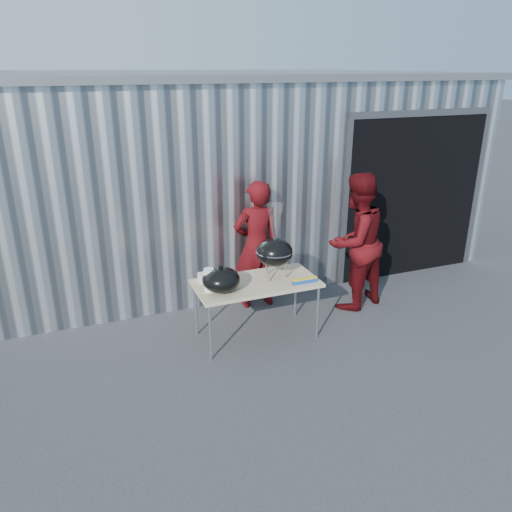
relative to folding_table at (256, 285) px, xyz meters
name	(u,v)px	position (x,y,z in m)	size (l,w,h in m)	color
ground	(258,366)	(-0.24, -0.65, -0.71)	(80.00, 80.00, 0.00)	#303033
building	(214,159)	(0.68, 3.94, 0.83)	(8.20, 6.20, 3.10)	silver
folding_table	(256,285)	(0.00, 0.00, 0.00)	(1.50, 0.75, 0.75)	tan
kettle_grill	(275,246)	(0.25, 0.03, 0.46)	(0.46, 0.46, 0.94)	black
grill_lid	(221,280)	(-0.48, -0.10, 0.18)	(0.44, 0.44, 0.32)	black
paper_towels	(209,280)	(-0.61, -0.05, 0.18)	(0.12, 0.12, 0.28)	white
white_tub	(207,277)	(-0.55, 0.24, 0.09)	(0.20, 0.15, 0.10)	white
foil_box	(305,281)	(0.53, -0.25, 0.07)	(0.32, 0.06, 0.06)	#18429F
person_cook	(257,245)	(0.33, 0.83, 0.19)	(0.66, 0.43, 1.80)	#46080B
person_bystander	(355,242)	(1.58, 0.33, 0.24)	(0.93, 0.72, 1.91)	#46080B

